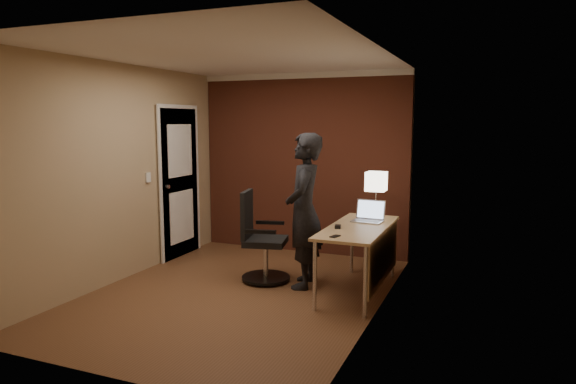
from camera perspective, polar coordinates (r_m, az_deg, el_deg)
The scene contains 8 objects.
room at distance 6.89m, azimuth -1.69°, elevation 3.93°, with size 4.00×4.00×4.00m.
desk at distance 5.54m, azimuth 8.54°, elevation -5.13°, with size 0.60×1.50×0.73m.
desk_lamp at distance 5.98m, azimuth 9.77°, elevation 1.09°, with size 0.22×0.22×0.54m.
laptop at distance 5.82m, azimuth 8.99°, elevation -2.59°, with size 0.35×0.28×0.23m.
mouse at distance 5.41m, azimuth 5.56°, elevation -3.85°, with size 0.06×0.10×0.03m, color black.
phone at distance 5.01m, azimuth 5.25°, elevation -4.92°, with size 0.06×0.12×0.01m, color black.
office_chair at distance 5.95m, azimuth -3.12°, elevation -5.61°, with size 0.56×0.63×1.03m.
person at distance 5.68m, azimuth 1.80°, elevation -2.09°, with size 0.63×0.41×1.72m, color black.
Camera 1 is at (2.51, -4.75, 1.84)m, focal length 32.00 mm.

